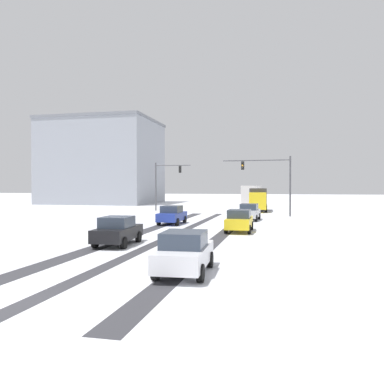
{
  "coord_description": "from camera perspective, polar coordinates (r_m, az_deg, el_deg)",
  "views": [
    {
      "loc": [
        7.64,
        -9.54,
        3.34
      ],
      "look_at": [
        0.0,
        24.33,
        2.8
      ],
      "focal_mm": 36.4,
      "sensor_mm": 36.0,
      "label": 1
    }
  ],
  "objects": [
    {
      "name": "car_white_fifth",
      "position": [
        15.0,
        -1.1,
        -8.8
      ],
      "size": [
        1.98,
        4.17,
        1.62
      ],
      "color": "silver",
      "rests_on": "ground"
    },
    {
      "name": "sidewalk_kerb_right",
      "position": [
        25.51,
        18.33,
        -6.54
      ],
      "size": [
        4.0,
        38.23,
        0.12
      ],
      "primitive_type": "cube",
      "color": "white",
      "rests_on": "ground"
    },
    {
      "name": "box_truck_delivery",
      "position": [
        52.09,
        9.68,
        -1.0
      ],
      "size": [
        2.49,
        7.47,
        3.02
      ],
      "color": "yellow",
      "rests_on": "ground"
    },
    {
      "name": "office_building_far_left_block",
      "position": [
        76.99,
        -12.88,
        4.31
      ],
      "size": [
        20.18,
        16.57,
        15.9
      ],
      "color": "#9399A3",
      "rests_on": "ground"
    },
    {
      "name": "car_blue_second",
      "position": [
        34.05,
        -2.95,
        -3.36
      ],
      "size": [
        1.87,
        4.12,
        1.62
      ],
      "color": "#233899",
      "rests_on": "ground"
    },
    {
      "name": "traffic_signal_far_left",
      "position": [
        52.54,
        -3.97,
        2.0
      ],
      "size": [
        4.92,
        0.4,
        6.5
      ],
      "color": "#47474C",
      "rests_on": "ground"
    },
    {
      "name": "car_black_fourth",
      "position": [
        22.47,
        -10.84,
        -5.58
      ],
      "size": [
        1.99,
        4.18,
        1.62
      ],
      "color": "black",
      "rests_on": "ground"
    },
    {
      "name": "wheel_track_left_lane",
      "position": [
        28.01,
        -1.88,
        -5.95
      ],
      "size": [
        0.73,
        38.23,
        0.01
      ],
      "primitive_type": "cube",
      "color": "#38383D",
      "rests_on": "ground"
    },
    {
      "name": "car_yellow_cab_third",
      "position": [
        28.57,
        6.94,
        -4.18
      ],
      "size": [
        1.85,
        4.11,
        1.62
      ],
      "color": "yellow",
      "rests_on": "ground"
    },
    {
      "name": "wheel_track_right_lane",
      "position": [
        27.39,
        4.65,
        -6.11
      ],
      "size": [
        0.93,
        38.23,
        0.01
      ],
      "primitive_type": "cube",
      "color": "#38383D",
      "rests_on": "ground"
    },
    {
      "name": "wheel_track_center",
      "position": [
        28.8,
        -7.08,
        -5.77
      ],
      "size": [
        1.13,
        38.23,
        0.01
      ],
      "primitive_type": "cube",
      "color": "#38383D",
      "rests_on": "ground"
    },
    {
      "name": "bus_oncoming",
      "position": [
        65.69,
        8.77,
        -0.29
      ],
      "size": [
        2.8,
        11.04,
        3.38
      ],
      "color": "silver",
      "rests_on": "ground"
    },
    {
      "name": "car_silver_lead",
      "position": [
        38.18,
        8.39,
        -2.91
      ],
      "size": [
        2.02,
        4.19,
        1.62
      ],
      "color": "#B7BABF",
      "rests_on": "ground"
    },
    {
      "name": "traffic_signal_near_right",
      "position": [
        42.37,
        11.41,
        2.44
      ],
      "size": [
        7.26,
        0.39,
        6.5
      ],
      "color": "#47474C",
      "rests_on": "ground"
    },
    {
      "name": "ground_plane",
      "position": [
        12.67,
        -25.88,
        -14.5
      ],
      "size": [
        300.0,
        300.0,
        0.0
      ],
      "primitive_type": "plane",
      "color": "silver"
    }
  ]
}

